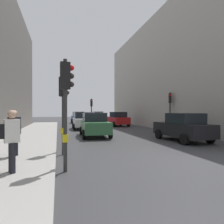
{
  "coord_description": "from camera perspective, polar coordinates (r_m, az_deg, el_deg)",
  "views": [
    {
      "loc": [
        -4.97,
        -7.06,
        1.91
      ],
      "look_at": [
        -0.16,
        11.54,
        1.79
      ],
      "focal_mm": 33.59,
      "sensor_mm": 36.0,
      "label": 1
    }
  ],
  "objects": [
    {
      "name": "traffic_light_far_median",
      "position": [
        26.06,
        -5.61,
        1.32
      ],
      "size": [
        0.25,
        0.44,
        3.4
      ],
      "color": "#2D2D2D",
      "rests_on": "ground"
    },
    {
      "name": "traffic_light_mid_street",
      "position": [
        19.41,
        15.51,
        1.94
      ],
      "size": [
        0.35,
        0.45,
        3.55
      ],
      "color": "#2D2D2D",
      "rests_on": "ground"
    },
    {
      "name": "ground_plane",
      "position": [
        8.84,
        20.61,
        -12.16
      ],
      "size": [
        120.0,
        120.0,
        0.0
      ],
      "primitive_type": "plane",
      "color": "#38383A"
    },
    {
      "name": "car_green_estate",
      "position": [
        15.63,
        -4.75,
        -3.44
      ],
      "size": [
        2.14,
        4.26,
        1.76
      ],
      "color": "#2D6038",
      "rests_on": "ground"
    },
    {
      "name": "pedestrian_in_dark_coat",
      "position": [
        8.94,
        -25.05,
        -4.7
      ],
      "size": [
        0.47,
        0.4,
        1.77
      ],
      "color": "black",
      "rests_on": "sidewalk_kerb"
    },
    {
      "name": "car_dark_suv",
      "position": [
        13.95,
        18.79,
        -3.92
      ],
      "size": [
        2.24,
        4.31,
        1.76
      ],
      "color": "black",
      "rests_on": "ground"
    },
    {
      "name": "traffic_light_near_left",
      "position": [
        6.73,
        -12.41,
        4.78
      ],
      "size": [
        0.44,
        0.26,
        3.53
      ],
      "color": "#2D2D2D",
      "rests_on": "ground"
    },
    {
      "name": "car_red_sedan",
      "position": [
        26.11,
        1.56,
        -1.92
      ],
      "size": [
        2.22,
        4.3,
        1.76
      ],
      "color": "red",
      "rests_on": "ground"
    },
    {
      "name": "building_facade_right",
      "position": [
        27.5,
        21.63,
        9.2
      ],
      "size": [
        12.0,
        29.97,
        12.3
      ],
      "primitive_type": "cube",
      "color": "#B2ADA3",
      "rests_on": "ground"
    },
    {
      "name": "car_white_compact",
      "position": [
        22.04,
        -8.01,
        -2.34
      ],
      "size": [
        2.1,
        4.24,
        1.76
      ],
      "color": "silver",
      "rests_on": "ground"
    },
    {
      "name": "pedestrian_with_black_backpack",
      "position": [
        6.62,
        -25.98,
        -6.19
      ],
      "size": [
        0.65,
        0.45,
        1.77
      ],
      "color": "black",
      "rests_on": "sidewalk_kerb"
    },
    {
      "name": "car_blue_van",
      "position": [
        32.57,
        -9.1,
        -1.47
      ],
      "size": [
        2.16,
        4.27,
        1.76
      ],
      "color": "navy",
      "rests_on": "ground"
    },
    {
      "name": "sidewalk_kerb",
      "position": [
        13.3,
        -22.16,
        -7.59
      ],
      "size": [
        3.35,
        40.0,
        0.16
      ],
      "primitive_type": "cube",
      "color": "#A8A5A0",
      "rests_on": "ground"
    },
    {
      "name": "car_yellow_taxi",
      "position": [
        37.55,
        -3.98,
        -1.22
      ],
      "size": [
        2.08,
        4.23,
        1.76
      ],
      "color": "yellow",
      "rests_on": "ground"
    },
    {
      "name": "traffic_light_near_right",
      "position": [
        9.32,
        -13.02,
        3.32
      ],
      "size": [
        0.45,
        0.35,
        3.47
      ],
      "color": "#2D2D2D",
      "rests_on": "ground"
    }
  ]
}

